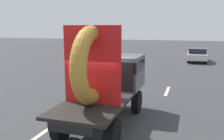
{
  "coord_description": "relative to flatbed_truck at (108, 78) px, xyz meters",
  "views": [
    {
      "loc": [
        3.34,
        -8.09,
        3.57
      ],
      "look_at": [
        0.4,
        1.02,
        1.9
      ],
      "focal_mm": 39.77,
      "sensor_mm": 36.0,
      "label": 1
    }
  ],
  "objects": [
    {
      "name": "flatbed_truck",
      "position": [
        0.0,
        0.0,
        0.0
      ],
      "size": [
        2.02,
        5.29,
        3.62
      ],
      "color": "black",
      "rests_on": "ground_plane"
    },
    {
      "name": "ground_plane",
      "position": [
        -0.4,
        -0.58,
        -1.68
      ],
      "size": [
        120.0,
        120.0,
        0.0
      ],
      "primitive_type": "plane",
      "color": "#38383A"
    },
    {
      "name": "lane_dash_right_far",
      "position": [
        1.75,
        5.13,
        -1.68
      ],
      "size": [
        0.16,
        2.08,
        0.01
      ],
      "primitive_type": "cube",
      "rotation": [
        0.0,
        0.0,
        1.57
      ],
      "color": "beige",
      "rests_on": "ground_plane"
    },
    {
      "name": "distant_sedan",
      "position": [
        3.49,
        18.31,
        -0.92
      ],
      "size": [
        1.86,
        4.33,
        1.41
      ],
      "color": "black",
      "rests_on": "ground_plane"
    },
    {
      "name": "lane_dash_left_far",
      "position": [
        -1.75,
        5.83,
        -1.68
      ],
      "size": [
        0.16,
        2.48,
        0.01
      ],
      "primitive_type": "cube",
      "rotation": [
        0.0,
        0.0,
        1.57
      ],
      "color": "beige",
      "rests_on": "ground_plane"
    }
  ]
}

